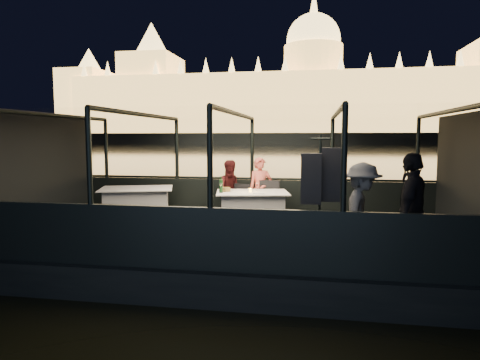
% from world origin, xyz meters
% --- Properties ---
extents(river_water, '(500.00, 500.00, 0.00)m').
position_xyz_m(river_water, '(0.00, 80.00, 0.00)').
color(river_water, black).
rests_on(river_water, ground).
extents(boat_hull, '(8.60, 4.40, 1.00)m').
position_xyz_m(boat_hull, '(0.00, 0.00, 0.00)').
color(boat_hull, black).
rests_on(boat_hull, river_water).
extents(boat_deck, '(8.00, 4.00, 0.04)m').
position_xyz_m(boat_deck, '(0.00, 0.00, 0.48)').
color(boat_deck, black).
rests_on(boat_deck, boat_hull).
extents(gunwale_port, '(8.00, 0.08, 0.90)m').
position_xyz_m(gunwale_port, '(0.00, 2.00, 0.95)').
color(gunwale_port, black).
rests_on(gunwale_port, boat_deck).
extents(gunwale_starboard, '(8.00, 0.08, 0.90)m').
position_xyz_m(gunwale_starboard, '(0.00, -2.00, 0.95)').
color(gunwale_starboard, black).
rests_on(gunwale_starboard, boat_deck).
extents(cabin_glass_port, '(8.00, 0.02, 1.40)m').
position_xyz_m(cabin_glass_port, '(0.00, 2.00, 2.10)').
color(cabin_glass_port, '#99B2B2').
rests_on(cabin_glass_port, gunwale_port).
extents(cabin_glass_starboard, '(8.00, 0.02, 1.40)m').
position_xyz_m(cabin_glass_starboard, '(0.00, -2.00, 2.10)').
color(cabin_glass_starboard, '#99B2B2').
rests_on(cabin_glass_starboard, gunwale_starboard).
extents(cabin_roof_glass, '(8.00, 4.00, 0.02)m').
position_xyz_m(cabin_roof_glass, '(0.00, 0.00, 2.80)').
color(cabin_roof_glass, '#99B2B2').
rests_on(cabin_roof_glass, boat_deck).
extents(end_wall_fore, '(0.02, 4.00, 2.30)m').
position_xyz_m(end_wall_fore, '(-4.00, 0.00, 1.65)').
color(end_wall_fore, black).
rests_on(end_wall_fore, boat_deck).
extents(end_wall_aft, '(0.02, 4.00, 2.30)m').
position_xyz_m(end_wall_aft, '(4.00, 0.00, 1.65)').
color(end_wall_aft, black).
rests_on(end_wall_aft, boat_deck).
extents(canopy_ribs, '(8.00, 4.00, 2.30)m').
position_xyz_m(canopy_ribs, '(0.00, 0.00, 1.65)').
color(canopy_ribs, black).
rests_on(canopy_ribs, boat_deck).
extents(embankment, '(400.00, 140.00, 6.00)m').
position_xyz_m(embankment, '(0.00, 210.00, 1.00)').
color(embankment, '#423D33').
rests_on(embankment, ground).
extents(parliament_building, '(220.00, 32.00, 60.00)m').
position_xyz_m(parliament_building, '(0.00, 175.00, 29.00)').
color(parliament_building, '#F2D18C').
rests_on(parliament_building, embankment).
extents(dining_table_central, '(1.63, 1.31, 0.77)m').
position_xyz_m(dining_table_central, '(0.18, 0.85, 0.89)').
color(dining_table_central, white).
rests_on(dining_table_central, boat_deck).
extents(dining_table_aft, '(1.77, 1.50, 0.80)m').
position_xyz_m(dining_table_aft, '(-2.33, 0.84, 0.89)').
color(dining_table_aft, silver).
rests_on(dining_table_aft, boat_deck).
extents(chair_port_left, '(0.51, 0.51, 0.84)m').
position_xyz_m(chair_port_left, '(-0.15, 1.38, 0.95)').
color(chair_port_left, black).
rests_on(chair_port_left, boat_deck).
extents(chair_port_right, '(0.43, 0.43, 0.93)m').
position_xyz_m(chair_port_right, '(0.46, 1.30, 0.95)').
color(chair_port_right, black).
rests_on(chair_port_right, boat_deck).
extents(coat_stand, '(0.64, 0.57, 1.91)m').
position_xyz_m(coat_stand, '(1.50, -1.35, 1.40)').
color(coat_stand, black).
rests_on(coat_stand, boat_deck).
extents(person_woman_coral, '(0.60, 0.50, 1.44)m').
position_xyz_m(person_woman_coral, '(0.25, 1.57, 1.25)').
color(person_woman_coral, '#D8604E').
rests_on(person_woman_coral, boat_deck).
extents(person_man_maroon, '(0.79, 0.70, 1.37)m').
position_xyz_m(person_man_maroon, '(-0.40, 1.57, 1.25)').
color(person_man_maroon, '#3A1011').
rests_on(person_man_maroon, boat_deck).
extents(passenger_stripe, '(0.72, 1.06, 1.51)m').
position_xyz_m(passenger_stripe, '(2.12, -1.25, 1.35)').
color(passenger_stripe, white).
rests_on(passenger_stripe, boat_deck).
extents(passenger_dark, '(0.77, 1.07, 1.67)m').
position_xyz_m(passenger_dark, '(2.75, -1.58, 1.35)').
color(passenger_dark, black).
rests_on(passenger_dark, boat_deck).
extents(wine_bottle, '(0.08, 0.08, 0.33)m').
position_xyz_m(wine_bottle, '(-0.42, 0.61, 1.42)').
color(wine_bottle, '#143817').
rests_on(wine_bottle, dining_table_central).
extents(bread_basket, '(0.24, 0.24, 0.09)m').
position_xyz_m(bread_basket, '(-0.39, 0.85, 1.31)').
color(bread_basket, olive).
rests_on(bread_basket, dining_table_central).
extents(amber_candle, '(0.07, 0.07, 0.08)m').
position_xyz_m(amber_candle, '(0.14, 0.80, 1.31)').
color(amber_candle, yellow).
rests_on(amber_candle, dining_table_central).
extents(plate_near, '(0.30, 0.30, 0.02)m').
position_xyz_m(plate_near, '(0.34, 0.61, 1.27)').
color(plate_near, white).
rests_on(plate_near, dining_table_central).
extents(plate_far, '(0.31, 0.31, 0.01)m').
position_xyz_m(plate_far, '(-0.34, 0.97, 1.27)').
color(plate_far, silver).
rests_on(plate_far, dining_table_central).
extents(wine_glass_white, '(0.08, 0.08, 0.20)m').
position_xyz_m(wine_glass_white, '(-0.42, 0.58, 1.36)').
color(wine_glass_white, white).
rests_on(wine_glass_white, dining_table_central).
extents(wine_glass_red, '(0.07, 0.07, 0.17)m').
position_xyz_m(wine_glass_red, '(0.25, 1.00, 1.36)').
color(wine_glass_red, white).
rests_on(wine_glass_red, dining_table_central).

